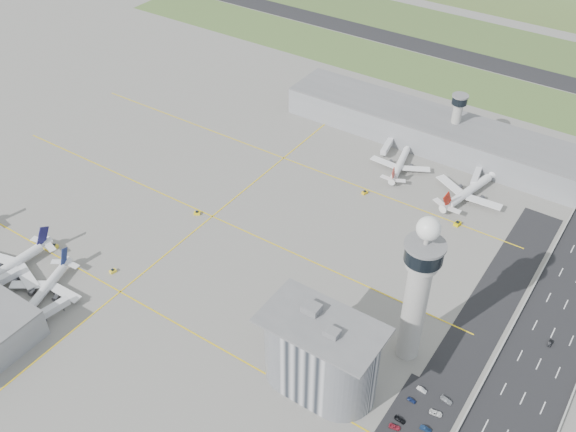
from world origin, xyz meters
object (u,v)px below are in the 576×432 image
Objects in this scene: car_lot_11 at (447,400)px; control_tower at (418,285)px; airplane_far_a at (401,159)px; tug_4 at (365,192)px; car_lot_3 at (400,420)px; car_lot_5 at (422,390)px; tug_3 at (197,213)px; secondary_tower at (456,117)px; admin_building at (320,354)px; car_lot_10 at (436,413)px; jet_bridge_far_0 at (390,142)px; tug_2 at (113,271)px; jet_bridge_far_1 at (478,172)px; car_lot_2 at (395,427)px; tug_1 at (22,270)px; tug_0 at (54,246)px; airplane_far_b at (470,187)px; car_lot_9 at (426,429)px; car_hw_1 at (550,343)px; airplane_near_b at (6,263)px; car_lot_4 at (412,400)px; tug_5 at (457,223)px; airplane_near_c at (43,286)px; jet_bridge_near_2 at (37,321)px.

control_tower is at bearing 69.97° from car_lot_11.
airplane_far_a reaches higher than tug_4.
car_lot_5 is (0.98, 15.30, 0.03)m from car_lot_3.
tug_3 is at bearing 87.09° from car_lot_11.
secondary_tower is 173.43m from admin_building.
jet_bridge_far_0 is at bearing 23.11° from car_lot_10.
tug_4 is at bearing 75.44° from tug_2.
jet_bridge_far_1 is 4.98× the size of tug_4.
airplane_far_a is 9.60× the size of car_lot_2.
tug_0 is at bearing 179.49° from tug_1.
secondary_tower is 32.60m from jet_bridge_far_1.
tug_3 is (-77.09, -122.66, -17.96)m from secondary_tower.
airplane_far_b is at bearing -2.16° from jet_bridge_far_1.
tug_1 is at bearing 93.93° from car_lot_9.
car_hw_1 reaches higher than car_lot_3.
airplane_far_b is 11.93× the size of car_lot_5.
car_hw_1 is at bearing -35.60° from car_lot_2.
car_lot_11 is at bearing -114.66° from car_hw_1.
tug_3 reaches higher than tug_4.
airplane_near_b is at bearing -160.37° from control_tower.
admin_building is at bearing -82.71° from secondary_tower.
airplane_far_a is 39.57m from jet_bridge_far_1.
control_tower is 14.43× the size of car_lot_11.
jet_bridge_far_0 is 4.34× the size of car_lot_4.
control_tower is at bearing 108.13° from tug_5.
admin_building is at bearing 90.32° from car_lot_9.
secondary_tower is 219.99m from airplane_near_c.
jet_bridge_near_2 is at bearing 146.23° from tug_3.
tug_1 is (3.23, 4.01, -5.23)m from airplane_near_b.
car_lot_2 is (30.94, -155.70, -2.31)m from jet_bridge_far_1.
airplane_far_a reaches higher than tug_3.
jet_bridge_near_2 is at bearing 99.87° from car_lot_10.
airplane_far_b reaches higher than jet_bridge_far_0.
airplane_near_c reaches higher than jet_bridge_far_1.
airplane_far_b is 3.12× the size of jet_bridge_far_1.
control_tower reaches higher than airplane_far_a.
car_lot_5 is 0.93× the size of car_lot_9.
jet_bridge_far_0 is at bearing -5.91° from jet_bridge_near_2.
car_lot_4 is at bearing 19.77° from admin_building.
tug_3 is at bearing 82.18° from car_lot_5.
tug_0 reaches higher than car_lot_4.
car_lot_11 reaches higher than car_hw_1.
secondary_tower is 227.30m from jet_bridge_near_2.
car_hw_1 is (85.61, -108.21, -18.21)m from secondary_tower.
jet_bridge_near_2 is 160.78m from tug_4.
car_lot_9 is at bearing -126.82° from car_lot_4.
jet_bridge_near_2 is 4.11× the size of tug_0.
car_lot_2 is 1.09× the size of car_hw_1.
control_tower is 18.94× the size of tug_0.
tug_0 is at bearing 52.62° from jet_bridge_near_2.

